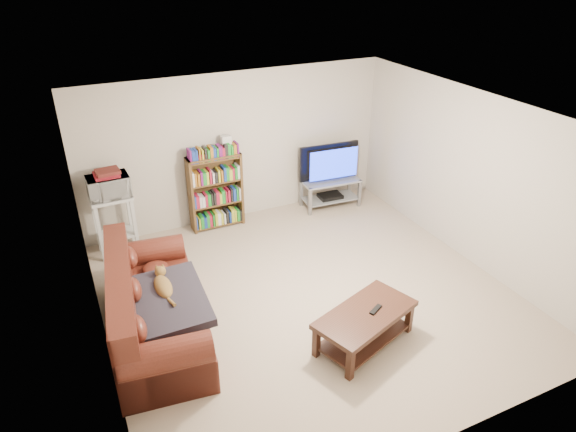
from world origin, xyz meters
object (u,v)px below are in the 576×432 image
coffee_table (365,322)px  bookshelf (216,190)px  sofa (150,313)px  tv_stand (330,188)px

coffee_table → bookshelf: bearing=81.3°
sofa → bookshelf: bookshelf is taller
coffee_table → tv_stand: (1.37, 3.22, 0.03)m
sofa → tv_stand: bearing=37.1°
tv_stand → bookshelf: (-2.00, 0.16, 0.29)m
tv_stand → sofa: bearing=-145.7°
coffee_table → bookshelf: 3.45m
coffee_table → tv_stand: size_ratio=1.31×
coffee_table → bookshelf: (-0.62, 3.38, 0.32)m
coffee_table → tv_stand: tv_stand is taller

